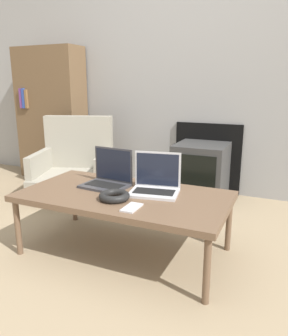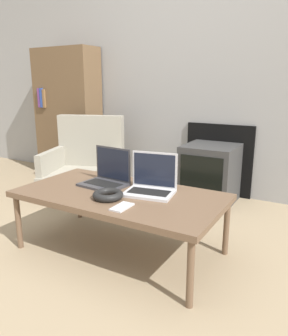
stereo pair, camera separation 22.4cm
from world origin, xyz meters
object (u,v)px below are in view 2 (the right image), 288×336
at_px(headphones, 108,195).
at_px(tv, 210,174).
at_px(laptop_left, 107,176).
at_px(armchair, 86,159).
at_px(phone, 122,207).
at_px(laptop_right, 151,184).

relative_size(headphones, tv, 0.35).
distance_m(laptop_left, headphones, 0.28).
height_order(headphones, armchair, armchair).
relative_size(phone, tv, 0.27).
height_order(laptop_left, armchair, armchair).
height_order(laptop_left, phone, laptop_left).
distance_m(headphones, armchair, 1.35).
distance_m(laptop_right, tv, 1.09).
height_order(laptop_left, laptop_right, same).
bearing_deg(armchair, laptop_left, -61.73).
bearing_deg(phone, armchair, 137.01).
relative_size(phone, armchair, 0.17).
bearing_deg(laptop_right, phone, -102.00).
bearing_deg(laptop_right, laptop_left, 170.30).
bearing_deg(tv, phone, -91.14).
xyz_separation_m(laptop_left, armchair, (-0.79, 0.73, -0.11)).
distance_m(tv, armchair, 1.19).
bearing_deg(tv, laptop_right, -90.79).
xyz_separation_m(headphones, tv, (0.18, 1.29, -0.15)).
bearing_deg(armchair, headphones, -63.87).
xyz_separation_m(laptop_left, tv, (0.35, 1.07, -0.19)).
bearing_deg(phone, headphones, 151.77).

